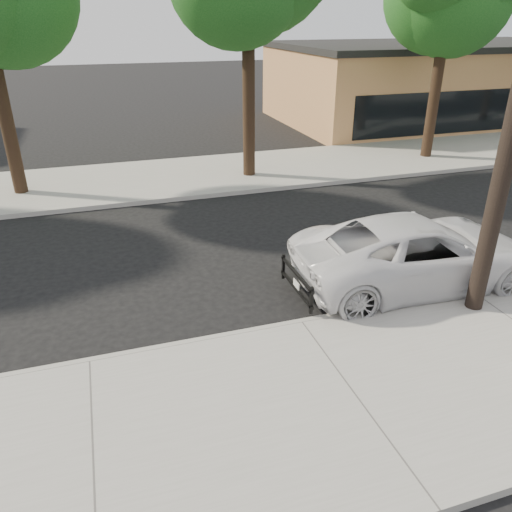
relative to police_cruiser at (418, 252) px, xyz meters
name	(u,v)px	position (x,y,z in m)	size (l,w,h in m)	color
ground	(266,279)	(-3.17, 1.21, -0.78)	(120.00, 120.00, 0.00)	black
near_sidewalk	(354,397)	(-3.17, -3.09, -0.71)	(90.00, 4.40, 0.15)	gray
far_sidewalk	(193,176)	(-3.17, 9.71, -0.71)	(90.00, 5.00, 0.15)	gray
curb_near	(301,324)	(-3.17, -0.89, -0.71)	(90.00, 0.12, 0.16)	#9E9B93
building_main	(437,83)	(12.83, 17.21, 1.22)	(18.00, 10.00, 4.00)	tan
police_cruiser	(418,252)	(0.00, 0.00, 0.00)	(2.60, 5.64, 1.57)	silver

